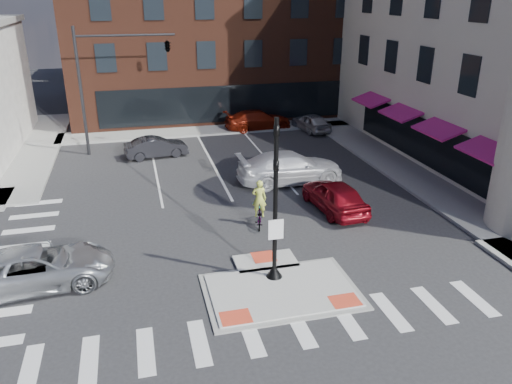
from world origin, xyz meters
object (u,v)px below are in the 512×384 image
object	(u,v)px
white_pickup	(290,167)
bg_car_silver	(311,122)
silver_suv	(38,267)
bg_car_red	(258,120)
cyclist	(259,210)
bg_car_dark	(156,147)
red_sedan	(335,196)

from	to	relation	value
white_pickup	bg_car_silver	size ratio (longest dim) A/B	1.47
silver_suv	bg_car_red	bearing A→B (deg)	-38.81
white_pickup	bg_car_red	xyz separation A→B (m)	(1.12, 11.56, -0.12)
white_pickup	bg_car_silver	xyz separation A→B (m)	(4.89, 10.06, -0.17)
bg_car_silver	bg_car_red	xyz separation A→B (m)	(-3.76, 1.50, 0.06)
bg_car_silver	cyclist	xyz separation A→B (m)	(-7.95, -15.03, 0.06)
bg_car_dark	cyclist	distance (m)	12.03
bg_car_red	cyclist	distance (m)	17.06
silver_suv	red_sedan	world-z (taller)	red_sedan
red_sedan	white_pickup	world-z (taller)	white_pickup
bg_car_dark	cyclist	world-z (taller)	cyclist
white_pickup	bg_car_silver	world-z (taller)	white_pickup
bg_car_dark	bg_car_silver	world-z (taller)	bg_car_silver
red_sedan	white_pickup	size ratio (longest dim) A/B	0.76
bg_car_silver	white_pickup	bearing A→B (deg)	54.34
white_pickup	bg_car_silver	distance (m)	11.19
red_sedan	cyclist	bearing A→B (deg)	5.90
silver_suv	cyclist	size ratio (longest dim) A/B	2.42
red_sedan	white_pickup	distance (m)	4.31
white_pickup	bg_car_dark	world-z (taller)	white_pickup
red_sedan	bg_car_red	world-z (taller)	red_sedan
cyclist	silver_suv	bearing A→B (deg)	32.35
silver_suv	white_pickup	bearing A→B (deg)	-61.57
silver_suv	red_sedan	size ratio (longest dim) A/B	1.19
silver_suv	bg_car_dark	distance (m)	15.15
white_pickup	bg_car_red	bearing A→B (deg)	-7.30
silver_suv	bg_car_silver	world-z (taller)	silver_suv
red_sedan	bg_car_red	xyz separation A→B (m)	(0.24, 15.78, -0.02)
bg_car_silver	silver_suv	bearing A→B (deg)	36.94
red_sedan	bg_car_dark	world-z (taller)	red_sedan
white_pickup	cyclist	bearing A→B (deg)	146.60
silver_suv	bg_car_silver	distance (m)	24.61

